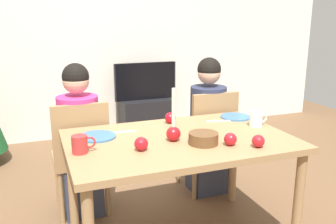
{
  "coord_description": "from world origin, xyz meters",
  "views": [
    {
      "loc": [
        -0.83,
        -2.02,
        1.49
      ],
      "look_at": [
        0.0,
        0.2,
        0.87
      ],
      "focal_mm": 39.08,
      "sensor_mm": 36.0,
      "label": 1
    }
  ],
  "objects_px": {
    "dining_table": "(179,150)",
    "plate_right": "(235,117)",
    "bowl_walnuts": "(203,138)",
    "apple_far_edge": "(170,118)",
    "person_right_child": "(207,128)",
    "apple_by_right_mug": "(141,144)",
    "person_left_child": "(80,143)",
    "chair_right": "(209,136)",
    "apple_by_left_plate": "(258,141)",
    "mug_left": "(80,144)",
    "tv": "(146,81)",
    "chair_left": "(81,152)",
    "tv_stand": "(146,117)",
    "candle_centerpiece": "(173,130)",
    "mug_right": "(256,119)",
    "apple_near_candle": "(230,139)",
    "plate_left": "(97,136)"
  },
  "relations": [
    {
      "from": "person_left_child",
      "to": "tv_stand",
      "type": "xyz_separation_m",
      "value": [
        1.03,
        1.66,
        -0.33
      ]
    },
    {
      "from": "dining_table",
      "to": "bowl_walnuts",
      "type": "height_order",
      "value": "bowl_walnuts"
    },
    {
      "from": "dining_table",
      "to": "tv",
      "type": "height_order",
      "value": "tv"
    },
    {
      "from": "apple_by_left_plate",
      "to": "tv_stand",
      "type": "bearing_deg",
      "value": 87.32
    },
    {
      "from": "person_left_child",
      "to": "dining_table",
      "type": "bearing_deg",
      "value": -49.72
    },
    {
      "from": "apple_far_edge",
      "to": "mug_left",
      "type": "bearing_deg",
      "value": -151.07
    },
    {
      "from": "dining_table",
      "to": "plate_right",
      "type": "height_order",
      "value": "plate_right"
    },
    {
      "from": "mug_right",
      "to": "apple_far_edge",
      "type": "height_order",
      "value": "mug_right"
    },
    {
      "from": "mug_left",
      "to": "apple_by_right_mug",
      "type": "height_order",
      "value": "mug_left"
    },
    {
      "from": "apple_by_right_mug",
      "to": "candle_centerpiece",
      "type": "bearing_deg",
      "value": 21.75
    },
    {
      "from": "mug_left",
      "to": "apple_far_edge",
      "type": "xyz_separation_m",
      "value": [
        0.68,
        0.38,
        -0.01
      ]
    },
    {
      "from": "apple_by_left_plate",
      "to": "person_left_child",
      "type": "bearing_deg",
      "value": 133.53
    },
    {
      "from": "person_left_child",
      "to": "apple_far_edge",
      "type": "relative_size",
      "value": 15.02
    },
    {
      "from": "tv",
      "to": "plate_right",
      "type": "height_order",
      "value": "tv"
    },
    {
      "from": "chair_right",
      "to": "tv",
      "type": "distance_m",
      "value": 1.71
    },
    {
      "from": "apple_by_right_mug",
      "to": "chair_left",
      "type": "bearing_deg",
      "value": 109.08
    },
    {
      "from": "mug_left",
      "to": "apple_near_candle",
      "type": "height_order",
      "value": "mug_left"
    },
    {
      "from": "mug_left",
      "to": "chair_left",
      "type": "bearing_deg",
      "value": 83.6
    },
    {
      "from": "mug_left",
      "to": "person_right_child",
      "type": "bearing_deg",
      "value": 31.07
    },
    {
      "from": "apple_by_right_mug",
      "to": "plate_right",
      "type": "bearing_deg",
      "value": 26.02
    },
    {
      "from": "person_left_child",
      "to": "plate_right",
      "type": "distance_m",
      "value": 1.19
    },
    {
      "from": "person_right_child",
      "to": "bowl_walnuts",
      "type": "xyz_separation_m",
      "value": [
        -0.43,
        -0.79,
        0.21
      ]
    },
    {
      "from": "plate_left",
      "to": "mug_right",
      "type": "relative_size",
      "value": 1.77
    },
    {
      "from": "tv_stand",
      "to": "candle_centerpiece",
      "type": "bearing_deg",
      "value": -103.1
    },
    {
      "from": "dining_table",
      "to": "chair_left",
      "type": "relative_size",
      "value": 1.56
    },
    {
      "from": "plate_left",
      "to": "mug_right",
      "type": "bearing_deg",
      "value": -7.74
    },
    {
      "from": "candle_centerpiece",
      "to": "person_right_child",
      "type": "bearing_deg",
      "value": 49.49
    },
    {
      "from": "bowl_walnuts",
      "to": "apple_far_edge",
      "type": "bearing_deg",
      "value": 93.34
    },
    {
      "from": "mug_left",
      "to": "apple_by_right_mug",
      "type": "distance_m",
      "value": 0.34
    },
    {
      "from": "candle_centerpiece",
      "to": "apple_far_edge",
      "type": "relative_size",
      "value": 4.22
    },
    {
      "from": "plate_left",
      "to": "mug_right",
      "type": "distance_m",
      "value": 1.09
    },
    {
      "from": "chair_right",
      "to": "mug_left",
      "type": "bearing_deg",
      "value": -150.14
    },
    {
      "from": "apple_by_right_mug",
      "to": "person_right_child",
      "type": "bearing_deg",
      "value": 43.49
    },
    {
      "from": "bowl_walnuts",
      "to": "mug_right",
      "type": "bearing_deg",
      "value": 21.6
    },
    {
      "from": "bowl_walnuts",
      "to": "apple_far_edge",
      "type": "distance_m",
      "value": 0.48
    },
    {
      "from": "chair_right",
      "to": "apple_far_edge",
      "type": "bearing_deg",
      "value": -148.79
    },
    {
      "from": "tv_stand",
      "to": "apple_by_left_plate",
      "type": "xyz_separation_m",
      "value": [
        -0.12,
        -2.62,
        0.55
      ]
    },
    {
      "from": "mug_left",
      "to": "mug_right",
      "type": "distance_m",
      "value": 1.22
    },
    {
      "from": "tv",
      "to": "plate_left",
      "type": "bearing_deg",
      "value": -114.75
    },
    {
      "from": "tv",
      "to": "mug_right",
      "type": "bearing_deg",
      "value": -87.24
    },
    {
      "from": "chair_right",
      "to": "plate_left",
      "type": "distance_m",
      "value": 1.11
    },
    {
      "from": "mug_left",
      "to": "apple_by_left_plate",
      "type": "height_order",
      "value": "mug_left"
    },
    {
      "from": "chair_right",
      "to": "plate_right",
      "type": "bearing_deg",
      "value": -79.78
    },
    {
      "from": "chair_left",
      "to": "person_left_child",
      "type": "distance_m",
      "value": 0.07
    },
    {
      "from": "mug_left",
      "to": "apple_by_right_mug",
      "type": "bearing_deg",
      "value": -14.18
    },
    {
      "from": "candle_centerpiece",
      "to": "apple_far_edge",
      "type": "height_order",
      "value": "candle_centerpiece"
    },
    {
      "from": "apple_far_edge",
      "to": "bowl_walnuts",
      "type": "bearing_deg",
      "value": -86.66
    },
    {
      "from": "chair_right",
      "to": "bowl_walnuts",
      "type": "bearing_deg",
      "value": -119.52
    },
    {
      "from": "plate_left",
      "to": "apple_by_left_plate",
      "type": "distance_m",
      "value": 0.99
    },
    {
      "from": "person_right_child",
      "to": "tv",
      "type": "xyz_separation_m",
      "value": [
        -0.03,
        1.66,
        0.14
      ]
    }
  ]
}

